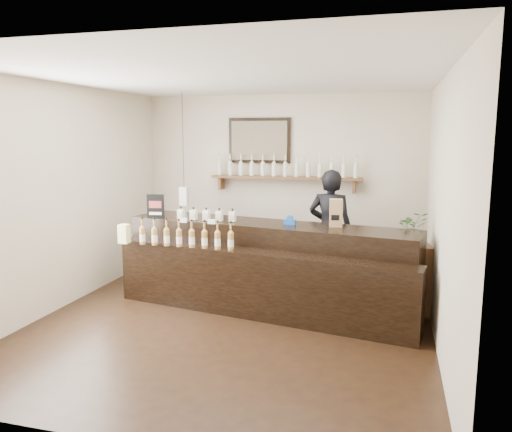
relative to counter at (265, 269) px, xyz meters
The scene contains 10 objects.
ground 0.78m from the counter, 112.51° to the right, with size 5.00×5.00×0.00m, color black.
room_shell 1.35m from the counter, 112.51° to the right, with size 5.00×5.00×5.00m.
back_wall_decor 2.24m from the counter, 101.71° to the left, with size 2.66×0.96×1.69m.
counter is the anchor object (origin of this frame).
promo_sign 1.69m from the counter, behind, with size 0.23×0.06×0.33m.
paper_bag 1.14m from the counter, ahead, with size 0.17×0.14×0.34m.
tape_dispenser 0.68m from the counter, 18.42° to the left, with size 0.15×0.07×0.12m.
side_cabinet 1.81m from the counter, 11.78° to the left, with size 0.53×0.65×0.85m.
potted_plant 1.89m from the counter, 11.78° to the left, with size 0.36×0.31×0.40m, color #336327.
shopkeeper 1.30m from the counter, 54.89° to the left, with size 0.70×0.46×1.92m, color black.
Camera 1 is at (1.75, -5.37, 2.17)m, focal length 35.00 mm.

